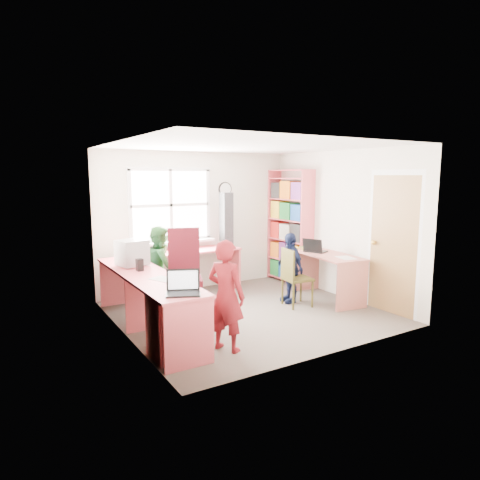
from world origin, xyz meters
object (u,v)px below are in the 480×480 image
Objects in this scene: swivel_chair at (185,278)px; laptop_right at (314,249)px; cd_tower at (226,220)px; right_desk at (328,266)px; person_green at (160,267)px; l_desk at (172,301)px; potted_plant at (164,243)px; laptop_left at (183,288)px; person_navy at (290,268)px; bookshelf at (290,229)px; wooden_chair at (294,275)px; person_red at (226,296)px; crt_monitor at (132,253)px.

swivel_chair is 2.25m from laptop_right.
cd_tower is at bearing 60.20° from swivel_chair.
swivel_chair reaches higher than right_desk.
swivel_chair reaches higher than person_green.
l_desk is 2.81m from right_desk.
cd_tower is (1.74, 1.71, 0.77)m from l_desk.
potted_plant is 0.58m from person_green.
laptop_right is at bearing 15.77° from swivel_chair.
laptop_left is 2.60m from person_navy.
l_desk is 1.40× the size of bookshelf.
cd_tower is at bearing 133.92° from right_desk.
wooden_chair is 0.95× the size of cd_tower.
right_desk is 2.67m from person_green.
person_red is 1.16× the size of person_navy.
crt_monitor reaches higher than potted_plant.
potted_plant is at bearing -123.21° from person_navy.
l_desk is 0.80m from laptop_left.
cd_tower is (1.25, 0.99, 0.69)m from swivel_chair.
laptop_left reaches higher than right_desk.
person_red is (-2.34, -1.19, -0.15)m from laptop_right.
person_navy is (2.17, 0.44, 0.10)m from l_desk.
cd_tower is at bearing -156.07° from person_navy.
laptop_left is (-2.22, -0.92, 0.32)m from wooden_chair.
l_desk is at bearing 101.87° from laptop_left.
potted_plant is at bearing 143.03° from wooden_chair.
laptop_right is 1.42× the size of potted_plant.
wooden_chair is 2.15m from potted_plant.
right_desk is 3.20× the size of laptop_right.
person_green is (-0.04, 1.96, -0.02)m from person_red.
crt_monitor reaches higher than l_desk.
cd_tower reaches higher than crt_monitor.
laptop_right is 0.59m from person_navy.
l_desk is 2.37× the size of person_green.
wooden_chair is at bearing -81.61° from cd_tower.
potted_plant is at bearing 36.74° from laptop_right.
swivel_chair is 1.43m from person_red.
potted_plant is (0.57, 1.70, 0.44)m from l_desk.
person_green reaches higher than potted_plant.
potted_plant is at bearing 154.82° from right_desk.
cd_tower is 0.76× the size of person_green.
cd_tower is 2.84m from person_red.
wooden_chair reaches higher than right_desk.
swivel_chair is at bearing -145.64° from cd_tower.
person_green is at bearing 100.34° from laptop_left.
right_desk is 1.09× the size of swivel_chair.
person_red reaches higher than person_navy.
right_desk is 1.94m from cd_tower.
l_desk is 2.22m from person_navy.
bookshelf reaches higher than person_red.
laptop_right is 1.62m from cd_tower.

